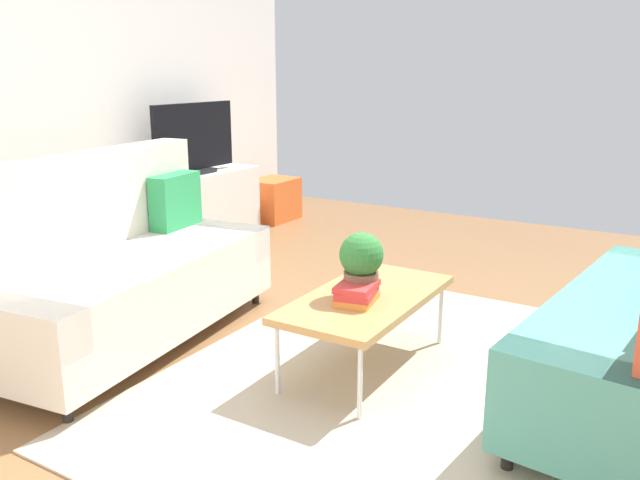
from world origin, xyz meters
The scene contains 16 objects.
ground_plane centered at (0.00, 0.00, 0.00)m, with size 7.68×7.68×0.00m, color brown.
wall_far centered at (0.00, 2.80, 1.45)m, with size 6.40×0.12×2.90m, color white.
area_rug centered at (-0.15, -0.35, 0.01)m, with size 2.90×2.20×0.01m, color tan.
couch_beige centered at (-0.49, 1.27, 0.44)m, with size 1.99×1.08×1.10m.
coffee_table centered at (-0.10, -0.15, 0.39)m, with size 1.10×0.56×0.42m.
tv_console centered at (1.48, 2.46, 0.32)m, with size 1.40×0.44×0.64m, color silver.
tv centered at (1.48, 2.44, 0.95)m, with size 1.00×0.20×0.64m.
storage_trunk centered at (2.58, 2.36, 0.22)m, with size 0.52×0.40×0.44m, color orange.
potted_plant centered at (-0.14, -0.13, 0.61)m, with size 0.23×0.23×0.35m.
table_book_0 centered at (-0.22, -0.15, 0.44)m, with size 0.24×0.18×0.03m, color orange.
table_book_1 centered at (-0.22, -0.15, 0.47)m, with size 0.24×0.18×0.04m, color red.
table_book_2 centered at (-0.22, -0.15, 0.51)m, with size 0.24×0.18×0.03m, color red.
vase_0 centered at (0.90, 2.51, 0.72)m, with size 0.11×0.11×0.16m, color #B24C4C.
vase_1 centered at (1.07, 2.51, 0.72)m, with size 0.09×0.09×0.16m, color silver.
bottle_0 centered at (1.21, 2.42, 0.74)m, with size 0.06×0.06×0.20m, color gold.
bottle_1 centered at (1.33, 2.42, 0.73)m, with size 0.04×0.04×0.17m, color #3F8C4C.
Camera 1 is at (-3.00, -1.63, 1.58)m, focal length 36.58 mm.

